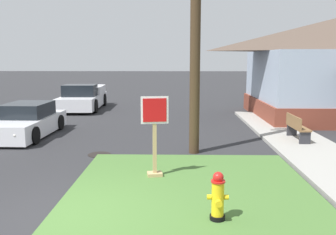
% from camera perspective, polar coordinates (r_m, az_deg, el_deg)
% --- Properties ---
extents(ground_plane, '(160.00, 160.00, 0.00)m').
position_cam_1_polar(ground_plane, '(7.04, -15.35, -15.44)').
color(ground_plane, '#2B2B2D').
extents(grass_corner_patch, '(5.41, 5.51, 0.08)m').
position_cam_1_polar(grass_corner_patch, '(8.15, 3.79, -11.33)').
color(grass_corner_patch, '#477033').
rests_on(grass_corner_patch, ground).
extents(sidewalk_strip, '(2.20, 15.20, 0.12)m').
position_cam_1_polar(sidewalk_strip, '(12.51, 21.20, -4.49)').
color(sidewalk_strip, '#9E9B93').
rests_on(sidewalk_strip, ground).
extents(fire_hydrant, '(0.38, 0.34, 0.88)m').
position_cam_1_polar(fire_hydrant, '(6.53, 7.93, -12.48)').
color(fire_hydrant, black).
rests_on(fire_hydrant, grass_corner_patch).
extents(stop_sign, '(0.65, 0.33, 1.96)m').
position_cam_1_polar(stop_sign, '(8.64, -2.14, -3.50)').
color(stop_sign, tan).
rests_on(stop_sign, grass_corner_patch).
extents(manhole_cover, '(0.70, 0.70, 0.02)m').
position_cam_1_polar(manhole_cover, '(11.24, -10.86, -5.82)').
color(manhole_cover, black).
rests_on(manhole_cover, ground).
extents(parked_sedan_white, '(1.91, 4.19, 1.25)m').
position_cam_1_polar(parked_sedan_white, '(14.62, -21.56, -0.66)').
color(parked_sedan_white, silver).
rests_on(parked_sedan_white, ground).
extents(pickup_truck_white, '(2.28, 5.11, 1.48)m').
position_cam_1_polar(pickup_truck_white, '(21.37, -13.42, 2.91)').
color(pickup_truck_white, silver).
rests_on(pickup_truck_white, ground).
extents(street_bench, '(0.42, 1.49, 0.85)m').
position_cam_1_polar(street_bench, '(13.23, 19.81, -1.36)').
color(street_bench, brown).
rests_on(street_bench, sidewalk_strip).
extents(utility_pole, '(1.56, 0.31, 8.80)m').
position_cam_1_polar(utility_pole, '(11.05, 4.44, 17.89)').
color(utility_pole, '#42301E').
rests_on(utility_pole, ground).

